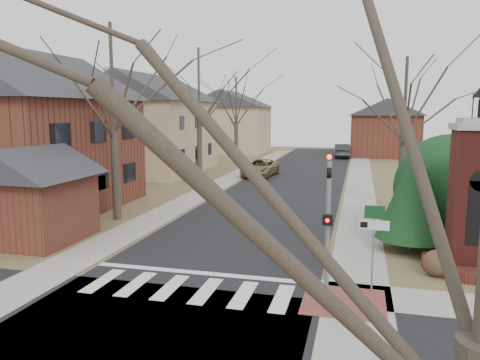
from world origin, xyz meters
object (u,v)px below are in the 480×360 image
(sign_post, at_px, (374,231))
(brick_gate_monument, at_px, (473,210))
(distant_car, at_px, (342,151))
(pickup_truck, at_px, (260,168))
(traffic_signal_pole, at_px, (328,219))

(sign_post, distance_m, brick_gate_monument, 4.55)
(brick_gate_monument, bearing_deg, distant_car, 98.55)
(pickup_truck, bearing_deg, brick_gate_monument, -57.43)
(traffic_signal_pole, height_order, brick_gate_monument, brick_gate_monument)
(brick_gate_monument, relative_size, pickup_truck, 1.23)
(brick_gate_monument, xyz_separation_m, distant_car, (-5.96, 39.65, -1.34))
(sign_post, distance_m, distant_car, 42.75)
(brick_gate_monument, height_order, distant_car, brick_gate_monument)
(traffic_signal_pole, bearing_deg, sign_post, 47.57)
(brick_gate_monument, distance_m, distant_car, 40.12)
(brick_gate_monument, bearing_deg, pickup_truck, 119.40)
(brick_gate_monument, xyz_separation_m, pickup_truck, (-12.15, 21.56, -1.43))
(brick_gate_monument, height_order, pickup_truck, brick_gate_monument)
(traffic_signal_pole, relative_size, distant_car, 0.90)
(pickup_truck, relative_size, distant_car, 1.06)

